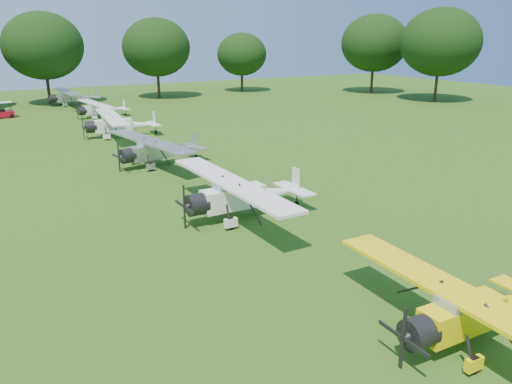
# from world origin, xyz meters

# --- Properties ---
(ground) EXTENTS (160.00, 160.00, 0.00)m
(ground) POSITION_xyz_m (0.00, 0.00, 0.00)
(ground) COLOR #295415
(ground) RESTS_ON ground
(tree_belt) EXTENTS (137.36, 130.27, 14.52)m
(tree_belt) POSITION_xyz_m (3.57, 0.16, 8.03)
(tree_belt) COLOR black
(tree_belt) RESTS_ON ground
(aircraft_2) EXTENTS (6.60, 10.49, 2.07)m
(aircraft_2) POSITION_xyz_m (1.03, -12.83, 1.21)
(aircraft_2) COLOR yellow
(aircraft_2) RESTS_ON ground
(aircraft_3) EXTENTS (7.52, 11.95, 2.36)m
(aircraft_3) POSITION_xyz_m (0.07, 1.32, 1.38)
(aircraft_3) COLOR white
(aircraft_3) RESTS_ON ground
(aircraft_4) EXTENTS (7.14, 11.29, 2.22)m
(aircraft_4) POSITION_xyz_m (-0.16, 14.72, 1.30)
(aircraft_4) COLOR #B5B4B9
(aircraft_4) RESTS_ON ground
(aircraft_5) EXTENTS (7.42, 11.82, 2.32)m
(aircraft_5) POSITION_xyz_m (0.21, 27.47, 1.36)
(aircraft_5) COLOR white
(aircraft_5) RESTS_ON ground
(aircraft_6) EXTENTS (6.27, 9.97, 1.96)m
(aircraft_6) POSITION_xyz_m (1.44, 40.43, 1.14)
(aircraft_6) COLOR white
(aircraft_6) RESTS_ON ground
(aircraft_7) EXTENTS (7.08, 11.26, 2.22)m
(aircraft_7) POSITION_xyz_m (0.54, 53.71, 1.30)
(aircraft_7) COLOR #B5B4B9
(aircraft_7) RESTS_ON ground
(golf_cart) EXTENTS (2.41, 1.68, 1.91)m
(golf_cart) POSITION_xyz_m (-9.00, 46.01, 0.64)
(golf_cart) COLOR #B30C1F
(golf_cart) RESTS_ON ground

